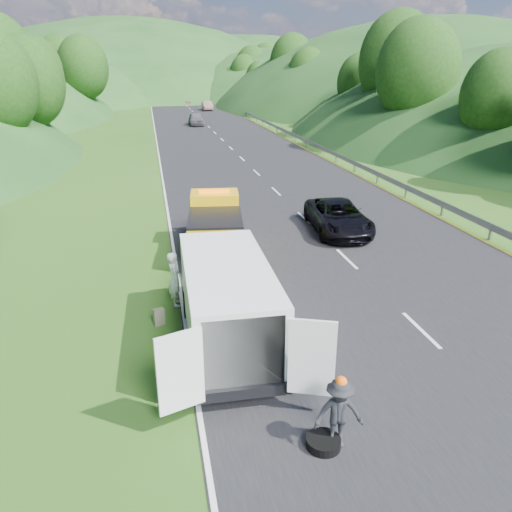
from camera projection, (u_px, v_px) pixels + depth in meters
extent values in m
plane|color=#38661E|center=(305.00, 310.00, 16.22)|extent=(320.00, 320.00, 0.00)
cube|color=black|center=(222.00, 140.00, 53.35)|extent=(14.00, 200.00, 0.02)
cube|color=gray|center=(263.00, 125.00, 66.18)|extent=(0.06, 140.00, 1.52)
cylinder|color=black|center=(196.00, 227.00, 22.99)|extent=(0.45, 0.99, 0.95)
cylinder|color=black|center=(235.00, 226.00, 23.12)|extent=(0.45, 0.99, 0.95)
cylinder|color=black|center=(193.00, 256.00, 19.43)|extent=(0.45, 0.99, 0.95)
cylinder|color=black|center=(239.00, 255.00, 19.57)|extent=(0.45, 0.99, 0.95)
cube|color=yellow|center=(215.00, 212.00, 21.97)|extent=(2.23, 1.77, 1.81)
cube|color=yellow|center=(215.00, 233.00, 20.06)|extent=(2.49, 3.48, 1.24)
cube|color=black|center=(215.00, 217.00, 19.82)|extent=(2.49, 3.48, 0.10)
cube|color=black|center=(215.00, 216.00, 23.23)|extent=(2.04, 1.37, 0.67)
cube|color=black|center=(215.00, 217.00, 23.83)|extent=(2.01, 0.44, 0.48)
cube|color=yellow|center=(215.00, 202.00, 23.32)|extent=(1.99, 0.98, 1.04)
cube|color=orange|center=(214.00, 191.00, 21.63)|extent=(1.36, 0.40, 0.15)
cube|color=black|center=(215.00, 201.00, 22.48)|extent=(1.81, 0.30, 0.86)
cylinder|color=black|center=(189.00, 304.00, 15.64)|extent=(0.35, 0.88, 0.87)
cylinder|color=black|center=(250.00, 299.00, 15.97)|extent=(0.35, 0.88, 0.87)
cylinder|color=black|center=(198.00, 371.00, 12.22)|extent=(0.35, 0.88, 0.87)
cylinder|color=black|center=(276.00, 362.00, 12.56)|extent=(0.35, 0.88, 0.87)
cube|color=white|center=(227.00, 299.00, 13.63)|extent=(2.36, 5.73, 2.02)
cube|color=white|center=(216.00, 272.00, 16.54)|extent=(2.21, 1.03, 1.09)
cube|color=black|center=(216.00, 249.00, 16.03)|extent=(2.03, 0.41, 0.91)
cube|color=black|center=(244.00, 353.00, 11.07)|extent=(1.86, 0.15, 1.75)
cube|color=white|center=(180.00, 372.00, 10.37)|extent=(1.00, 0.40, 1.86)
cube|color=white|center=(312.00, 358.00, 10.86)|extent=(0.99, 0.44, 1.86)
cube|color=black|center=(245.00, 392.00, 11.32)|extent=(2.19, 0.21, 0.27)
imported|color=white|center=(176.00, 305.00, 16.56)|extent=(0.53, 0.70, 1.84)
imported|color=#CABE6C|center=(246.00, 306.00, 16.50)|extent=(0.56, 0.54, 0.91)
imported|color=black|center=(337.00, 446.00, 10.42)|extent=(1.07, 0.67, 1.60)
cube|color=#64624B|center=(159.00, 317.00, 15.20)|extent=(0.37, 0.28, 0.53)
cylinder|color=black|center=(323.00, 447.00, 10.39)|extent=(0.73, 0.73, 0.20)
imported|color=black|center=(337.00, 232.00, 23.86)|extent=(2.85, 5.40, 1.45)
imported|color=#4E4D52|center=(196.00, 125.00, 66.19)|extent=(1.88, 4.68, 1.59)
imported|color=brown|center=(207.00, 110.00, 88.25)|extent=(1.62, 4.64, 1.53)
imported|color=#9D4E50|center=(187.00, 105.00, 101.09)|extent=(1.87, 4.61, 1.34)
imported|color=#53774A|center=(181.00, 101.00, 110.43)|extent=(1.88, 4.68, 1.59)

